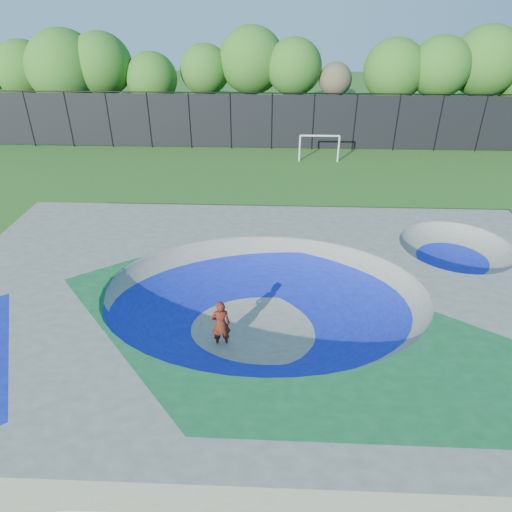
{
  "coord_description": "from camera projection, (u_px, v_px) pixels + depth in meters",
  "views": [
    {
      "loc": [
        0.22,
        -12.61,
        10.14
      ],
      "look_at": [
        -0.42,
        3.0,
        1.1
      ],
      "focal_mm": 32.0,
      "sensor_mm": 36.0,
      "label": 1
    }
  ],
  "objects": [
    {
      "name": "skateboard",
      "position": [
        222.0,
        344.0,
        15.12
      ],
      "size": [
        0.81,
        0.47,
        0.05
      ],
      "primitive_type": "cube",
      "rotation": [
        0.0,
        0.0,
        0.35
      ],
      "color": "black",
      "rests_on": "ground"
    },
    {
      "name": "fence",
      "position": [
        272.0,
        120.0,
        33.1
      ],
      "size": [
        48.09,
        0.09,
        4.04
      ],
      "color": "black",
      "rests_on": "ground"
    },
    {
      "name": "ground",
      "position": [
        264.0,
        326.0,
        15.99
      ],
      "size": [
        120.0,
        120.0,
        0.0
      ],
      "primitive_type": "plane",
      "color": "#285918",
      "rests_on": "ground"
    },
    {
      "name": "soccer_goal",
      "position": [
        319.0,
        143.0,
        31.0
      ],
      "size": [
        2.77,
        0.12,
        1.83
      ],
      "color": "silver",
      "rests_on": "ground"
    },
    {
      "name": "skate_deck",
      "position": [
        265.0,
        309.0,
        15.61
      ],
      "size": [
        22.0,
        14.0,
        1.5
      ],
      "primitive_type": "cube",
      "color": "gray",
      "rests_on": "ground"
    },
    {
      "name": "treeline",
      "position": [
        273.0,
        68.0,
        36.11
      ],
      "size": [
        53.05,
        7.71,
        8.15
      ],
      "color": "#423521",
      "rests_on": "ground"
    },
    {
      "name": "skater",
      "position": [
        221.0,
        324.0,
        14.7
      ],
      "size": [
        0.71,
        0.54,
        1.75
      ],
      "primitive_type": "imported",
      "rotation": [
        0.0,
        0.0,
        3.35
      ],
      "color": "#AB2D0D",
      "rests_on": "ground"
    }
  ]
}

